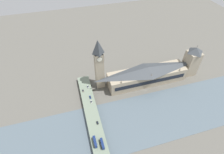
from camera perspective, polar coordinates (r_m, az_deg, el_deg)
ground_plane at (r=235.84m, az=10.71°, el=-4.35°), size 600.00×600.00×0.00m
river_water at (r=215.41m, az=15.02°, el=-11.73°), size 66.44×360.00×0.30m
parliament_hall at (r=238.76m, az=11.41°, el=0.72°), size 24.33×106.49×26.36m
clock_tower at (r=213.32m, az=-4.27°, el=4.31°), size 11.62×11.62×70.98m
victoria_tower at (r=266.05m, az=24.56°, el=4.78°), size 16.74×16.74×48.08m
road_bridge at (r=194.20m, az=-5.43°, el=-16.46°), size 164.88×15.15×5.67m
double_decker_bus_lead at (r=183.32m, az=-5.60°, el=-20.29°), size 11.44×2.62×4.83m
double_decker_bus_rear at (r=182.11m, az=-3.20°, el=-20.89°), size 10.71×2.51×4.61m
car_northbound_lead at (r=195.75m, az=-4.76°, el=-14.65°), size 3.85×1.85×1.36m
car_northbound_tail at (r=226.09m, az=-9.43°, el=-4.43°), size 4.54×1.80×1.27m
car_southbound_lead at (r=217.66m, az=-7.12°, el=-6.55°), size 4.68×1.88×1.38m
car_southbound_mid at (r=212.88m, az=-6.77°, el=-8.05°), size 4.51×1.75×1.48m
car_southbound_tail at (r=229.77m, az=-7.88°, el=-3.17°), size 4.76×1.77×1.41m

